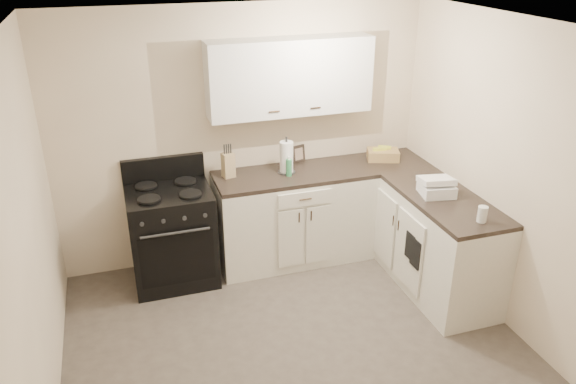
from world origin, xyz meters
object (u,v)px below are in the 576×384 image
object	(u,v)px
stove	(172,236)
knife_block	(228,165)
paper_towel	(286,157)
countertop_grill	(437,189)
wicker_basket	(383,155)

from	to	relation	value
stove	knife_block	size ratio (longest dim) A/B	3.92
stove	paper_towel	xyz separation A→B (m)	(1.14, 0.06, 0.64)
stove	knife_block	bearing A→B (deg)	11.77
stove	paper_towel	world-z (taller)	paper_towel
stove	countertop_grill	xyz separation A→B (m)	(2.25, -0.84, 0.53)
stove	knife_block	distance (m)	0.85
stove	wicker_basket	xyz separation A→B (m)	(2.18, 0.08, 0.53)
stove	knife_block	xyz separation A→B (m)	(0.59, 0.12, 0.60)
stove	countertop_grill	distance (m)	2.46
knife_block	paper_towel	world-z (taller)	paper_towel
stove	paper_towel	distance (m)	1.31
paper_towel	knife_block	bearing A→B (deg)	173.07
paper_towel	wicker_basket	size ratio (longest dim) A/B	1.00
knife_block	paper_towel	xyz separation A→B (m)	(0.55, -0.07, 0.04)
stove	wicker_basket	bearing A→B (deg)	2.06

